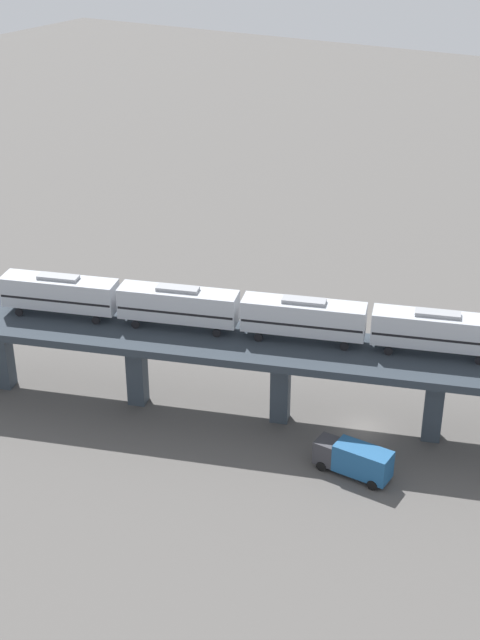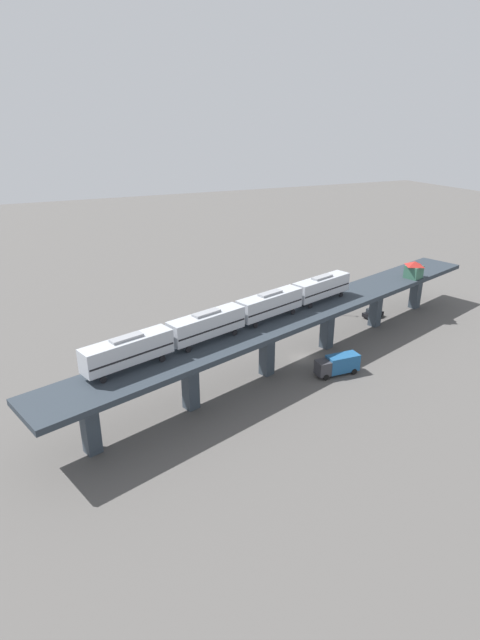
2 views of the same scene
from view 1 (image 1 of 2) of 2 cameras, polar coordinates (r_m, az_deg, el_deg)
ground_plane at (r=90.10m, az=7.92°, el=-6.93°), size 400.00×400.00×0.00m
elevated_viaduct at (r=86.27m, az=8.10°, el=-2.87°), size 36.20×90.14×8.56m
subway_train at (r=87.30m, az=0.00°, el=0.61°), size 17.93×48.26×4.45m
street_car_red at (r=109.92m, az=-3.10°, el=0.49°), size 3.02×4.74×1.89m
delivery_truck at (r=82.78m, az=7.31°, el=-8.81°), size 2.59×7.28×3.20m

